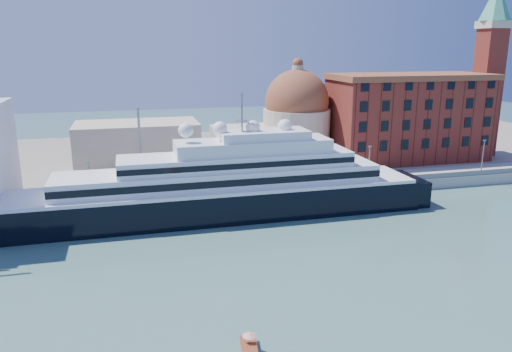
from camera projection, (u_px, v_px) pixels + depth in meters
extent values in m
plane|color=#3A655C|center=(283.00, 260.00, 77.68)|extent=(400.00, 400.00, 0.00)
cube|color=gray|center=(236.00, 193.00, 109.21)|extent=(180.00, 10.00, 2.50)
cube|color=slate|center=(207.00, 155.00, 147.67)|extent=(260.00, 72.00, 2.00)
cube|color=slate|center=(241.00, 190.00, 104.53)|extent=(180.00, 0.10, 1.20)
cube|color=black|center=(210.00, 205.00, 96.78)|extent=(83.17, 12.80, 6.93)
cube|color=black|center=(402.00, 191.00, 106.99)|extent=(6.40, 11.73, 6.40)
cube|color=white|center=(210.00, 187.00, 95.84)|extent=(81.04, 13.01, 0.64)
cube|color=white|center=(221.00, 177.00, 95.88)|extent=(61.85, 10.66, 3.20)
cube|color=black|center=(226.00, 184.00, 90.88)|extent=(61.85, 0.15, 1.28)
cube|color=white|center=(237.00, 161.00, 95.91)|extent=(44.79, 9.60, 2.77)
cube|color=white|center=(253.00, 146.00, 96.02)|extent=(29.86, 8.53, 2.56)
cube|color=white|center=(264.00, 135.00, 96.00)|extent=(17.06, 7.46, 1.71)
cylinder|color=slate|center=(242.00, 112.00, 93.83)|extent=(0.32, 0.32, 7.46)
sphere|color=white|center=(186.00, 130.00, 91.98)|extent=(2.77, 2.77, 2.77)
sphere|color=white|center=(220.00, 129.00, 93.54)|extent=(2.77, 2.77, 2.77)
sphere|color=white|center=(253.00, 127.00, 95.11)|extent=(2.77, 2.77, 2.77)
sphere|color=white|center=(285.00, 126.00, 96.67)|extent=(2.77, 2.77, 2.77)
cube|color=white|center=(3.00, 234.00, 87.12)|extent=(11.52, 5.13, 1.48)
cube|color=white|center=(13.00, 227.00, 87.04)|extent=(3.98, 2.78, 1.11)
cube|color=maroon|center=(250.00, 352.00, 53.68)|extent=(2.52, 5.54, 0.89)
cube|color=maroon|center=(251.00, 351.00, 52.63)|extent=(1.73, 2.41, 0.71)
cylinder|color=slate|center=(250.00, 341.00, 53.83)|extent=(0.05, 0.05, 1.43)
cone|color=red|center=(250.00, 334.00, 53.63)|extent=(1.60, 1.60, 0.36)
cube|color=maroon|center=(408.00, 119.00, 135.81)|extent=(42.00, 18.00, 22.00)
cube|color=brown|center=(411.00, 77.00, 132.91)|extent=(43.00, 19.00, 1.50)
cube|color=maroon|center=(486.00, 93.00, 140.03)|extent=(6.00, 6.00, 35.00)
cube|color=beige|center=(494.00, 25.00, 135.38)|extent=(7.00, 7.00, 2.00)
cone|color=teal|center=(497.00, 1.00, 133.87)|extent=(8.40, 8.40, 10.00)
cylinder|color=beige|center=(296.00, 135.00, 135.11)|extent=(18.00, 18.00, 14.00)
sphere|color=brown|center=(297.00, 102.00, 132.84)|extent=(17.00, 17.00, 17.00)
cylinder|color=beige|center=(298.00, 71.00, 130.83)|extent=(3.00, 3.00, 3.00)
cube|color=beige|center=(248.00, 146.00, 130.32)|extent=(18.00, 14.00, 10.00)
cube|color=beige|center=(138.00, 146.00, 125.10)|extent=(30.00, 16.00, 12.00)
cylinder|color=slate|center=(90.00, 182.00, 97.75)|extent=(0.24, 0.24, 8.00)
cube|color=slate|center=(88.00, 162.00, 96.72)|extent=(0.80, 0.30, 0.25)
cylinder|color=slate|center=(239.00, 173.00, 105.08)|extent=(0.24, 0.24, 8.00)
cube|color=slate|center=(239.00, 154.00, 104.05)|extent=(0.80, 0.30, 0.25)
cylinder|color=slate|center=(369.00, 164.00, 112.40)|extent=(0.24, 0.24, 8.00)
cube|color=slate|center=(370.00, 146.00, 111.37)|extent=(0.80, 0.30, 0.25)
cylinder|color=slate|center=(483.00, 157.00, 119.73)|extent=(0.24, 0.24, 8.00)
cube|color=slate|center=(485.00, 140.00, 118.70)|extent=(0.80, 0.30, 0.25)
cylinder|color=slate|center=(140.00, 152.00, 100.81)|extent=(0.50, 0.50, 18.00)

